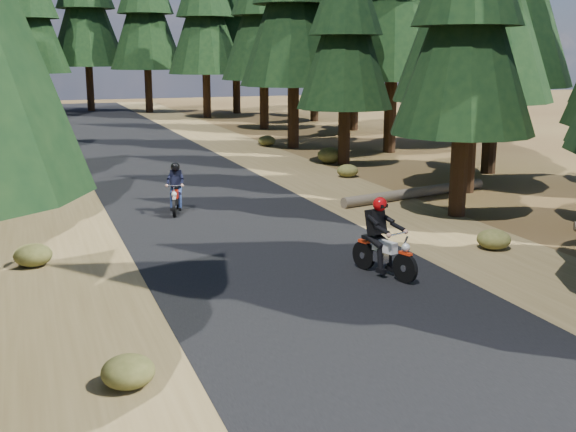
% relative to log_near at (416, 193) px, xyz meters
% --- Properties ---
extents(ground, '(120.00, 120.00, 0.00)m').
position_rel_log_near_xyz_m(ground, '(-6.30, -7.13, -0.16)').
color(ground, '#432D18').
rests_on(ground, ground).
extents(road, '(6.00, 100.00, 0.01)m').
position_rel_log_near_xyz_m(road, '(-6.30, -2.13, -0.15)').
color(road, black).
rests_on(road, ground).
extents(shoulder_l, '(3.20, 100.00, 0.01)m').
position_rel_log_near_xyz_m(shoulder_l, '(-10.90, -2.13, -0.16)').
color(shoulder_l, brown).
rests_on(shoulder_l, ground).
extents(shoulder_r, '(3.20, 100.00, 0.01)m').
position_rel_log_near_xyz_m(shoulder_r, '(-1.70, -2.13, -0.16)').
color(shoulder_r, brown).
rests_on(shoulder_r, ground).
extents(log_near, '(5.65, 1.71, 0.32)m').
position_rel_log_near_xyz_m(log_near, '(0.00, 0.00, 0.00)').
color(log_near, '#4C4233').
rests_on(log_near, ground).
extents(understory_shrubs, '(15.59, 31.81, 0.65)m').
position_rel_log_near_xyz_m(understory_shrubs, '(-5.52, 2.62, 0.11)').
color(understory_shrubs, '#474C1E').
rests_on(understory_shrubs, ground).
extents(rider_lead, '(1.05, 1.86, 1.59)m').
position_rel_log_near_xyz_m(rider_lead, '(-4.71, -6.89, 0.38)').
color(rider_lead, white).
rests_on(rider_lead, road).
extents(rider_follow, '(0.89, 1.65, 1.41)m').
position_rel_log_near_xyz_m(rider_follow, '(-7.47, 0.34, 0.32)').
color(rider_follow, '#97150A').
rests_on(rider_follow, road).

